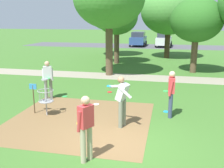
% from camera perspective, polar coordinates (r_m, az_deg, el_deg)
% --- Properties ---
extents(ground_plane, '(160.00, 160.00, 0.00)m').
position_cam_1_polar(ground_plane, '(7.62, 1.35, -13.28)').
color(ground_plane, '#3D6B28').
extents(dirt_tee_pad, '(4.94, 4.81, 0.01)m').
position_cam_1_polar(dirt_tee_pad, '(9.44, -7.06, -7.78)').
color(dirt_tee_pad, brown).
rests_on(dirt_tee_pad, ground).
extents(disc_golf_basket, '(0.98, 0.58, 1.39)m').
position_cam_1_polar(disc_golf_basket, '(9.92, -14.55, -2.46)').
color(disc_golf_basket, '#9E9EA3').
rests_on(disc_golf_basket, ground).
extents(player_foreground_watching, '(0.45, 0.49, 1.71)m').
position_cam_1_polar(player_foreground_watching, '(6.50, -5.74, -8.93)').
color(player_foreground_watching, tan).
rests_on(player_foreground_watching, ground).
extents(player_throwing, '(0.40, 0.47, 1.71)m').
position_cam_1_polar(player_throwing, '(9.59, 12.79, -1.59)').
color(player_throwing, '#384260').
rests_on(player_throwing, ground).
extents(player_waiting_left, '(0.96, 0.78, 1.71)m').
position_cam_1_polar(player_waiting_left, '(8.51, 2.18, -3.12)').
color(player_waiting_left, slate).
rests_on(player_waiting_left, ground).
extents(player_waiting_right, '(0.49, 0.45, 1.71)m').
position_cam_1_polar(player_waiting_right, '(11.88, -13.84, 1.34)').
color(player_waiting_right, slate).
rests_on(player_waiting_right, ground).
extents(frisbee_near_basket, '(0.23, 0.23, 0.02)m').
position_cam_1_polar(frisbee_near_basket, '(12.28, -10.27, -2.69)').
color(frisbee_near_basket, green).
rests_on(frisbee_near_basket, ground).
extents(frisbee_far_left, '(0.23, 0.23, 0.02)m').
position_cam_1_polar(frisbee_far_left, '(12.80, -0.51, -1.77)').
color(frisbee_far_left, red).
rests_on(frisbee_far_left, ground).
extents(frisbee_far_right, '(0.25, 0.25, 0.02)m').
position_cam_1_polar(frisbee_far_right, '(11.02, -3.47, -4.43)').
color(frisbee_far_right, white).
rests_on(frisbee_far_right, ground).
extents(frisbee_scattered_a, '(0.21, 0.21, 0.02)m').
position_cam_1_polar(frisbee_scattered_a, '(10.36, 11.72, -5.92)').
color(frisbee_scattered_a, '#1E93DB').
rests_on(frisbee_scattered_a, ground).
extents(tree_near_right, '(3.30, 3.30, 5.08)m').
position_cam_1_polar(tree_near_right, '(20.94, 1.04, 14.44)').
color(tree_near_right, brown).
rests_on(tree_near_right, ground).
extents(tree_mid_left, '(3.36, 3.36, 4.86)m').
position_cam_1_polar(tree_mid_left, '(18.04, 18.01, 13.10)').
color(tree_mid_left, brown).
rests_on(tree_mid_left, ground).
extents(tree_mid_right, '(4.03, 4.03, 5.84)m').
position_cam_1_polar(tree_mid_right, '(25.30, -0.60, 15.40)').
color(tree_mid_right, '#422D1E').
rests_on(tree_mid_right, ground).
extents(tree_far_center, '(4.96, 4.96, 6.32)m').
position_cam_1_polar(tree_far_center, '(24.42, 12.33, 15.37)').
color(tree_far_center, '#422D1E').
rests_on(tree_far_center, ground).
extents(parking_lot_strip, '(36.00, 6.00, 0.01)m').
position_cam_1_polar(parking_lot_strip, '(34.93, 10.20, 8.08)').
color(parking_lot_strip, '#4C4C51').
rests_on(parking_lot_strip, ground).
extents(parked_car_leftmost, '(2.03, 4.23, 1.84)m').
position_cam_1_polar(parked_car_leftmost, '(35.08, 5.76, 9.76)').
color(parked_car_leftmost, '#2D4784').
rests_on(parked_car_leftmost, ground).
extents(parked_car_center_left, '(2.12, 4.27, 1.84)m').
position_cam_1_polar(parked_car_center_left, '(34.79, 11.27, 9.53)').
color(parked_car_center_left, silver).
rests_on(parked_car_center_left, ground).
extents(gravel_path, '(40.00, 1.83, 0.00)m').
position_cam_1_polar(gravel_path, '(16.08, 7.44, 1.37)').
color(gravel_path, gray).
rests_on(gravel_path, ground).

